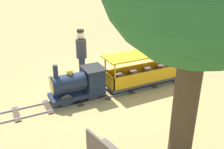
{
  "coord_description": "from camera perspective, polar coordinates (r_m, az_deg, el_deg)",
  "views": [
    {
      "loc": [
        -5.58,
        2.77,
        3.28
      ],
      "look_at": [
        0.0,
        -0.02,
        0.55
      ],
      "focal_mm": 40.58,
      "sensor_mm": 36.0,
      "label": 1
    }
  ],
  "objects": [
    {
      "name": "ground_plane",
      "position": [
        7.04,
        -0.12,
        -4.13
      ],
      "size": [
        60.0,
        60.0,
        0.0
      ],
      "primitive_type": "plane",
      "color": "#A38C51"
    },
    {
      "name": "track",
      "position": [
        7.08,
        0.82,
        -3.79
      ],
      "size": [
        0.68,
        6.05,
        0.04
      ],
      "color": "gray",
      "rests_on": "ground_plane"
    },
    {
      "name": "locomotive",
      "position": [
        6.51,
        -7.37,
        -1.99
      ],
      "size": [
        0.64,
        1.45,
        1.04
      ],
      "color": "#192338",
      "rests_on": "ground_plane"
    },
    {
      "name": "passenger_car",
      "position": [
        7.33,
        7.1,
        0.51
      ],
      "size": [
        0.74,
        2.35,
        0.97
      ],
      "color": "#3F3F3F",
      "rests_on": "ground_plane"
    },
    {
      "name": "conductor_person",
      "position": [
        7.32,
        -6.91,
        4.95
      ],
      "size": [
        0.3,
        0.3,
        1.62
      ],
      "color": "#282D47",
      "rests_on": "ground_plane"
    }
  ]
}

